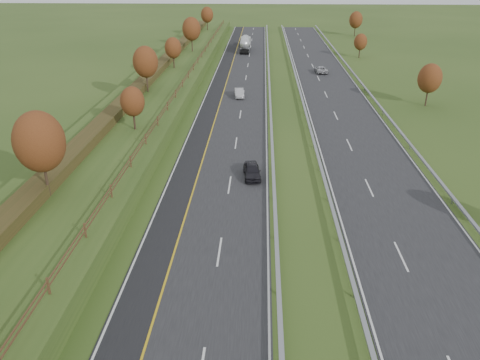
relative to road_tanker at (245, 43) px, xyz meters
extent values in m
plane|color=#31491A|center=(8.02, -57.90, -1.86)|extent=(400.00, 400.00, 0.00)
cube|color=black|center=(0.02, -52.90, -1.84)|extent=(10.50, 200.00, 0.04)
cube|color=black|center=(16.52, -52.90, -1.84)|extent=(10.50, 200.00, 0.04)
cube|color=black|center=(-3.73, -52.90, -1.84)|extent=(3.00, 200.00, 0.04)
cube|color=silver|center=(-5.03, -52.90, -1.81)|extent=(0.15, 200.00, 0.01)
cube|color=gold|center=(-2.23, -52.90, -1.81)|extent=(0.15, 200.00, 0.01)
cube|color=silver|center=(5.07, -52.90, -1.81)|extent=(0.15, 200.00, 0.01)
cube|color=silver|center=(11.47, -52.90, -1.81)|extent=(0.15, 200.00, 0.01)
cube|color=silver|center=(21.57, -52.90, -1.81)|extent=(0.15, 200.00, 0.01)
cube|color=silver|center=(1.27, -89.90, -1.81)|extent=(0.15, 4.00, 0.01)
cube|color=silver|center=(15.27, -89.90, -1.81)|extent=(0.15, 4.00, 0.01)
cube|color=silver|center=(1.27, -77.90, -1.81)|extent=(0.15, 4.00, 0.01)
cube|color=silver|center=(15.27, -77.90, -1.81)|extent=(0.15, 4.00, 0.01)
cube|color=silver|center=(1.27, -65.90, -1.81)|extent=(0.15, 4.00, 0.01)
cube|color=silver|center=(15.27, -65.90, -1.81)|extent=(0.15, 4.00, 0.01)
cube|color=silver|center=(1.27, -53.90, -1.81)|extent=(0.15, 4.00, 0.01)
cube|color=silver|center=(15.27, -53.90, -1.81)|extent=(0.15, 4.00, 0.01)
cube|color=silver|center=(1.27, -41.90, -1.81)|extent=(0.15, 4.00, 0.01)
cube|color=silver|center=(15.27, -41.90, -1.81)|extent=(0.15, 4.00, 0.01)
cube|color=silver|center=(1.27, -29.90, -1.81)|extent=(0.15, 4.00, 0.01)
cube|color=silver|center=(15.27, -29.90, -1.81)|extent=(0.15, 4.00, 0.01)
cube|color=silver|center=(1.27, -17.90, -1.81)|extent=(0.15, 4.00, 0.01)
cube|color=silver|center=(15.27, -17.90, -1.81)|extent=(0.15, 4.00, 0.01)
cube|color=silver|center=(1.27, -5.90, -1.81)|extent=(0.15, 4.00, 0.01)
cube|color=silver|center=(15.27, -5.90, -1.81)|extent=(0.15, 4.00, 0.01)
cube|color=silver|center=(1.27, 6.10, -1.81)|extent=(0.15, 4.00, 0.01)
cube|color=silver|center=(15.27, 6.10, -1.81)|extent=(0.15, 4.00, 0.01)
cube|color=silver|center=(1.27, 18.10, -1.81)|extent=(0.15, 4.00, 0.01)
cube|color=silver|center=(15.27, 18.10, -1.81)|extent=(0.15, 4.00, 0.01)
cube|color=silver|center=(1.27, 30.10, -1.81)|extent=(0.15, 4.00, 0.01)
cube|color=silver|center=(15.27, 30.10, -1.81)|extent=(0.15, 4.00, 0.01)
cube|color=silver|center=(1.27, 42.10, -1.81)|extent=(0.15, 4.00, 0.01)
cube|color=silver|center=(15.27, 42.10, -1.81)|extent=(0.15, 4.00, 0.01)
cube|color=#31491A|center=(-12.98, -52.90, -0.86)|extent=(12.00, 200.00, 2.00)
cube|color=#323214|center=(-14.98, -52.90, 0.69)|extent=(2.20, 180.00, 1.10)
cube|color=#422B19|center=(-8.48, -52.90, 0.69)|extent=(0.08, 184.00, 0.10)
cube|color=#422B19|center=(-8.48, -52.90, 1.09)|extent=(0.08, 184.00, 0.10)
cube|color=#422B19|center=(-8.48, -97.90, 0.74)|extent=(0.12, 0.12, 1.20)
cube|color=#422B19|center=(-8.48, -91.40, 0.74)|extent=(0.12, 0.12, 1.20)
cube|color=#422B19|center=(-8.48, -84.90, 0.74)|extent=(0.12, 0.12, 1.20)
cube|color=#422B19|center=(-8.48, -78.40, 0.74)|extent=(0.12, 0.12, 1.20)
cube|color=#422B19|center=(-8.48, -71.90, 0.74)|extent=(0.12, 0.12, 1.20)
cube|color=#422B19|center=(-8.48, -65.40, 0.74)|extent=(0.12, 0.12, 1.20)
cube|color=#422B19|center=(-8.48, -58.90, 0.74)|extent=(0.12, 0.12, 1.20)
cube|color=#422B19|center=(-8.48, -52.40, 0.74)|extent=(0.12, 0.12, 1.20)
cube|color=#422B19|center=(-8.48, -45.90, 0.74)|extent=(0.12, 0.12, 1.20)
cube|color=#422B19|center=(-8.48, -39.40, 0.74)|extent=(0.12, 0.12, 1.20)
cube|color=#422B19|center=(-8.48, -32.90, 0.74)|extent=(0.12, 0.12, 1.20)
cube|color=#422B19|center=(-8.48, -26.40, 0.74)|extent=(0.12, 0.12, 1.20)
cube|color=#422B19|center=(-8.48, -19.90, 0.74)|extent=(0.12, 0.12, 1.20)
cube|color=#422B19|center=(-8.48, -13.40, 0.74)|extent=(0.12, 0.12, 1.20)
cube|color=#422B19|center=(-8.48, -6.90, 0.74)|extent=(0.12, 0.12, 1.20)
cube|color=#422B19|center=(-8.48, -0.40, 0.74)|extent=(0.12, 0.12, 1.20)
cube|color=#422B19|center=(-8.48, 6.10, 0.74)|extent=(0.12, 0.12, 1.20)
cube|color=#422B19|center=(-8.48, 12.60, 0.74)|extent=(0.12, 0.12, 1.20)
cube|color=#422B19|center=(-8.48, 19.10, 0.74)|extent=(0.12, 0.12, 1.20)
cube|color=#422B19|center=(-8.48, 25.60, 0.74)|extent=(0.12, 0.12, 1.20)
cube|color=#422B19|center=(-8.48, 32.10, 0.74)|extent=(0.12, 0.12, 1.20)
cube|color=#422B19|center=(-8.48, 38.60, 0.74)|extent=(0.12, 0.12, 1.20)
cube|color=gray|center=(5.72, -52.90, -1.24)|extent=(0.32, 200.00, 0.18)
cube|color=gray|center=(5.72, -94.90, -1.58)|extent=(0.10, 0.14, 0.56)
cube|color=gray|center=(5.72, -87.90, -1.58)|extent=(0.10, 0.14, 0.56)
cube|color=gray|center=(5.72, -80.90, -1.58)|extent=(0.10, 0.14, 0.56)
cube|color=gray|center=(5.72, -73.90, -1.58)|extent=(0.10, 0.14, 0.56)
cube|color=gray|center=(5.72, -66.90, -1.58)|extent=(0.10, 0.14, 0.56)
cube|color=gray|center=(5.72, -59.90, -1.58)|extent=(0.10, 0.14, 0.56)
cube|color=gray|center=(5.72, -52.90, -1.58)|extent=(0.10, 0.14, 0.56)
cube|color=gray|center=(5.72, -45.90, -1.58)|extent=(0.10, 0.14, 0.56)
cube|color=gray|center=(5.72, -38.90, -1.58)|extent=(0.10, 0.14, 0.56)
cube|color=gray|center=(5.72, -31.90, -1.58)|extent=(0.10, 0.14, 0.56)
cube|color=gray|center=(5.72, -24.90, -1.58)|extent=(0.10, 0.14, 0.56)
cube|color=gray|center=(5.72, -17.90, -1.58)|extent=(0.10, 0.14, 0.56)
cube|color=gray|center=(5.72, -10.90, -1.58)|extent=(0.10, 0.14, 0.56)
cube|color=gray|center=(5.72, -3.90, -1.58)|extent=(0.10, 0.14, 0.56)
cube|color=gray|center=(5.72, 3.10, -1.58)|extent=(0.10, 0.14, 0.56)
cube|color=gray|center=(5.72, 10.10, -1.58)|extent=(0.10, 0.14, 0.56)
cube|color=gray|center=(5.72, 17.10, -1.58)|extent=(0.10, 0.14, 0.56)
cube|color=gray|center=(5.72, 24.10, -1.58)|extent=(0.10, 0.14, 0.56)
cube|color=gray|center=(5.72, 31.10, -1.58)|extent=(0.10, 0.14, 0.56)
cube|color=gray|center=(5.72, 38.10, -1.58)|extent=(0.10, 0.14, 0.56)
cube|color=gray|center=(5.72, 45.10, -1.58)|extent=(0.10, 0.14, 0.56)
cube|color=gray|center=(10.82, -52.90, -1.24)|extent=(0.32, 200.00, 0.18)
cube|color=gray|center=(10.82, -94.90, -1.58)|extent=(0.10, 0.14, 0.56)
cube|color=gray|center=(10.82, -87.90, -1.58)|extent=(0.10, 0.14, 0.56)
cube|color=gray|center=(10.82, -80.90, -1.58)|extent=(0.10, 0.14, 0.56)
cube|color=gray|center=(10.82, -73.90, -1.58)|extent=(0.10, 0.14, 0.56)
cube|color=gray|center=(10.82, -66.90, -1.58)|extent=(0.10, 0.14, 0.56)
cube|color=gray|center=(10.82, -59.90, -1.58)|extent=(0.10, 0.14, 0.56)
cube|color=gray|center=(10.82, -52.90, -1.58)|extent=(0.10, 0.14, 0.56)
cube|color=gray|center=(10.82, -45.90, -1.58)|extent=(0.10, 0.14, 0.56)
cube|color=gray|center=(10.82, -38.90, -1.58)|extent=(0.10, 0.14, 0.56)
cube|color=gray|center=(10.82, -31.90, -1.58)|extent=(0.10, 0.14, 0.56)
cube|color=gray|center=(10.82, -24.90, -1.58)|extent=(0.10, 0.14, 0.56)
cube|color=gray|center=(10.82, -17.90, -1.58)|extent=(0.10, 0.14, 0.56)
cube|color=gray|center=(10.82, -10.90, -1.58)|extent=(0.10, 0.14, 0.56)
cube|color=gray|center=(10.82, -3.90, -1.58)|extent=(0.10, 0.14, 0.56)
cube|color=gray|center=(10.82, 3.10, -1.58)|extent=(0.10, 0.14, 0.56)
cube|color=gray|center=(10.82, 10.10, -1.58)|extent=(0.10, 0.14, 0.56)
cube|color=gray|center=(10.82, 17.10, -1.58)|extent=(0.10, 0.14, 0.56)
cube|color=gray|center=(10.82, 24.10, -1.58)|extent=(0.10, 0.14, 0.56)
cube|color=gray|center=(10.82, 31.10, -1.58)|extent=(0.10, 0.14, 0.56)
cube|color=gray|center=(10.82, 38.10, -1.58)|extent=(0.10, 0.14, 0.56)
cube|color=gray|center=(10.82, 45.10, -1.58)|extent=(0.10, 0.14, 0.56)
cube|color=gray|center=(22.32, -52.90, -1.24)|extent=(0.32, 200.00, 0.18)
cube|color=gray|center=(22.32, -80.90, -1.58)|extent=(0.10, 0.14, 0.56)
cube|color=gray|center=(22.32, -66.90, -1.58)|extent=(0.10, 0.14, 0.56)
cube|color=gray|center=(22.32, -52.90, -1.58)|extent=(0.10, 0.14, 0.56)
cube|color=gray|center=(22.32, -38.90, -1.58)|extent=(0.10, 0.14, 0.56)
cube|color=gray|center=(22.32, -24.90, -1.58)|extent=(0.10, 0.14, 0.56)
cube|color=gray|center=(22.32, -10.90, -1.58)|extent=(0.10, 0.14, 0.56)
cube|color=gray|center=(22.32, 3.10, -1.58)|extent=(0.10, 0.14, 0.56)
cube|color=gray|center=(22.32, 17.10, -1.58)|extent=(0.10, 0.14, 0.56)
cube|color=gray|center=(22.32, 31.10, -1.58)|extent=(0.10, 0.14, 0.56)
cube|color=gray|center=(22.32, 45.10, -1.58)|extent=(0.10, 0.14, 0.56)
cylinder|color=#2D2116|center=(-13.98, -84.90, 1.71)|extent=(0.24, 0.24, 3.15)
ellipsoid|color=#552812|center=(-13.98, -84.90, 5.18)|extent=(4.20, 4.20, 5.25)
cylinder|color=#2D2116|center=(-10.98, -66.90, 1.22)|extent=(0.24, 0.24, 2.16)
ellipsoid|color=#552812|center=(-10.98, -66.90, 3.59)|extent=(2.88, 2.88, 3.60)
cylinder|color=#2D2116|center=(-13.48, -48.90, 1.58)|extent=(0.24, 0.24, 2.88)
ellipsoid|color=#552812|center=(-13.48, -48.90, 4.75)|extent=(3.84, 3.84, 4.80)
cylinder|color=#2D2116|center=(-12.48, -30.90, 1.31)|extent=(0.24, 0.24, 2.34)
ellipsoid|color=#552812|center=(-12.48, -30.90, 3.88)|extent=(3.12, 3.12, 3.90)
cylinder|color=#2D2116|center=(-11.48, -12.90, 1.67)|extent=(0.24, 0.24, 3.06)
ellipsoid|color=#552812|center=(-11.48, -12.90, 5.03)|extent=(4.08, 4.08, 5.10)
cylinder|color=#2D2116|center=(-13.98, 5.10, 1.26)|extent=(0.24, 0.24, 2.25)
ellipsoid|color=#552812|center=(-13.98, 5.10, 3.74)|extent=(3.00, 3.00, 3.75)
cylinder|color=#2D2116|center=(-11.98, 23.10, 1.49)|extent=(0.24, 0.24, 2.70)
ellipsoid|color=#552812|center=(-11.98, 23.10, 4.46)|extent=(3.60, 3.60, 4.50)
cylinder|color=#2D2116|center=(30.02, -47.90, -0.51)|extent=(0.24, 0.24, 2.70)
ellipsoid|color=#552812|center=(30.02, -47.90, 2.46)|extent=(3.60, 3.60, 4.50)
cylinder|color=#2D2116|center=(27.02, -7.90, -0.74)|extent=(0.24, 0.24, 2.25)
ellipsoid|color=#552812|center=(27.02, -7.90, 1.74)|extent=(3.00, 3.00, 3.75)
cylinder|color=#2D2116|center=(32.02, 27.10, -0.40)|extent=(0.24, 0.24, 2.93)
ellipsoid|color=#552812|center=(32.02, 27.10, 2.82)|extent=(3.90, 3.90, 4.88)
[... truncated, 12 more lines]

